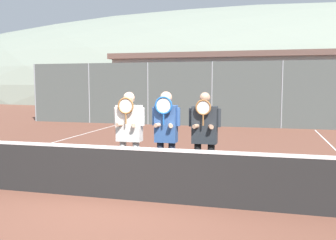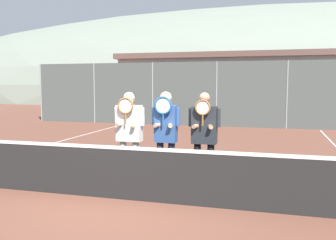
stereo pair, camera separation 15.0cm
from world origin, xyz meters
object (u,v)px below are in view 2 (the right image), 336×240
(player_center_left, at_px, (166,131))
(player_center_right, at_px, (204,133))
(player_leftmost, at_px, (129,130))
(car_far_left, at_px, (152,102))
(car_left_of_center, at_px, (240,104))

(player_center_left, relative_size, player_center_right, 1.01)
(player_center_right, bearing_deg, player_leftmost, -176.07)
(player_leftmost, height_order, player_center_left, player_center_left)
(player_leftmost, height_order, car_far_left, car_far_left)
(car_far_left, xyz_separation_m, car_left_of_center, (5.02, -0.24, -0.07))
(player_leftmost, relative_size, player_center_left, 0.99)
(player_center_left, distance_m, car_left_of_center, 13.51)
(car_left_of_center, bearing_deg, player_center_right, -87.73)
(player_center_right, bearing_deg, player_center_left, -174.20)
(player_center_left, bearing_deg, player_center_right, 5.80)
(player_center_left, relative_size, car_far_left, 0.38)
(player_leftmost, xyz_separation_m, player_center_right, (1.44, 0.10, -0.02))
(player_leftmost, distance_m, player_center_left, 0.72)
(player_leftmost, bearing_deg, car_left_of_center, 86.18)
(car_left_of_center, bearing_deg, player_leftmost, -93.82)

